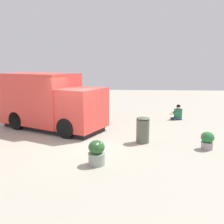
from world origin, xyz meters
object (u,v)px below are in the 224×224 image
at_px(food_truck, 50,103).
at_px(planter_flowering_side, 97,153).
at_px(person_customer, 177,114).
at_px(planter_flowering_far, 207,140).
at_px(trash_bin, 143,130).

relative_size(food_truck, planter_flowering_side, 7.00).
xyz_separation_m(person_customer, planter_flowering_side, (6.63, -3.76, 0.05)).
bearing_deg(planter_flowering_far, trash_bin, -106.00).
xyz_separation_m(planter_flowering_far, trash_bin, (-0.66, -2.30, 0.18)).
relative_size(person_customer, planter_flowering_side, 1.09).
relative_size(person_customer, planter_flowering_far, 1.31).
bearing_deg(trash_bin, planter_flowering_far, 74.00).
relative_size(planter_flowering_side, trash_bin, 0.76).
bearing_deg(trash_bin, food_truck, -115.06).
distance_m(food_truck, planter_flowering_side, 5.22).
xyz_separation_m(food_truck, planter_flowering_side, (4.35, 2.76, -0.86)).
bearing_deg(planter_flowering_side, person_customer, 150.48).
bearing_deg(food_truck, trash_bin, 64.94).
height_order(food_truck, person_customer, food_truck).
bearing_deg(trash_bin, person_customer, 152.91).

